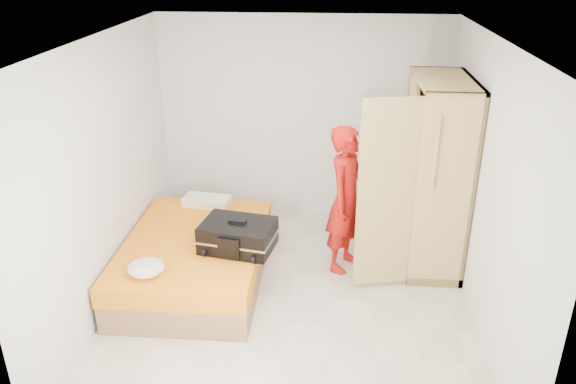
# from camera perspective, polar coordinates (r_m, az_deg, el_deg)

# --- Properties ---
(room) EXTENTS (4.00, 4.02, 2.60)m
(room) POSITION_cam_1_polar(r_m,az_deg,el_deg) (5.27, 0.37, 1.10)
(room) COLOR beige
(room) RESTS_ON ground
(bed) EXTENTS (1.42, 2.02, 0.50)m
(bed) POSITION_cam_1_polar(r_m,az_deg,el_deg) (6.12, -9.41, -6.81)
(bed) COLOR #9D7447
(bed) RESTS_ON ground
(wardrobe) EXTENTS (1.16, 1.30, 2.10)m
(wardrobe) POSITION_cam_1_polar(r_m,az_deg,el_deg) (6.26, 14.33, 1.13)
(wardrobe) COLOR tan
(wardrobe) RESTS_ON ground
(person) EXTENTS (0.61, 0.71, 1.64)m
(person) POSITION_cam_1_polar(r_m,az_deg,el_deg) (6.07, 5.97, -0.76)
(person) COLOR red
(person) RESTS_ON ground
(suitcase) EXTENTS (0.82, 0.66, 0.31)m
(suitcase) POSITION_cam_1_polar(r_m,az_deg,el_deg) (5.71, -5.11, -4.44)
(suitcase) COLOR black
(suitcase) RESTS_ON bed
(round_cushion) EXTENTS (0.34, 0.34, 0.13)m
(round_cushion) POSITION_cam_1_polar(r_m,az_deg,el_deg) (5.47, -14.25, -7.47)
(round_cushion) COLOR white
(round_cushion) RESTS_ON bed
(pillow) EXTENTS (0.58, 0.35, 0.10)m
(pillow) POSITION_cam_1_polar(r_m,az_deg,el_deg) (6.72, -8.23, -0.92)
(pillow) COLOR white
(pillow) RESTS_ON bed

